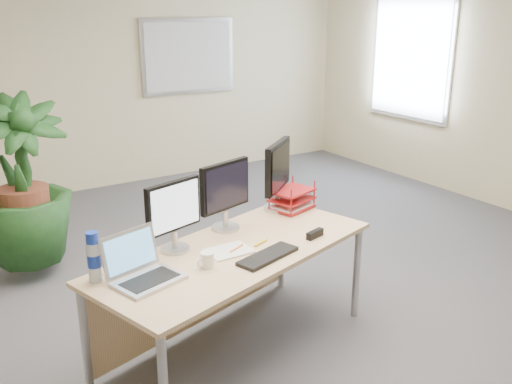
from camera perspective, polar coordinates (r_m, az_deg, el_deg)
floor at (r=4.13m, az=3.76°, el=-13.62°), size 8.00×8.00×0.00m
back_wall at (r=7.17m, az=-15.62°, el=10.93°), size 7.00×0.04×2.70m
whiteboard at (r=7.56m, az=-6.77°, el=13.32°), size 1.30×0.04×0.95m
window at (r=7.59m, az=15.19°, el=12.85°), size 0.04×1.30×1.55m
desk at (r=3.70m, az=-3.20°, el=-7.46°), size 2.03×1.28×0.72m
floor_plant at (r=4.97m, az=-22.29°, el=0.12°), size 0.88×0.88×1.50m
monitor_left at (r=3.50m, az=-8.23°, el=-1.94°), size 0.40×0.18×0.45m
monitor_right at (r=3.80m, az=-3.11°, el=0.07°), size 0.42×0.19×0.47m
monitor_dark at (r=4.17m, az=2.19°, el=2.07°), size 0.39×0.31×0.51m
laptop at (r=3.24m, az=-11.41°, el=-7.52°), size 0.43×0.40×0.26m
keyboard at (r=3.45m, az=1.19°, el=-6.42°), size 0.45×0.25×0.02m
coffee_mug at (r=3.34m, az=-4.96°, el=-6.77°), size 0.12×0.08×0.09m
spiral_notebook at (r=3.54m, az=-2.71°, el=-5.91°), size 0.27×0.20×0.01m
orange_pen at (r=3.55m, az=-1.96°, el=-5.64°), size 0.13×0.06×0.01m
yellow_highlighter at (r=3.65m, az=0.47°, el=-5.09°), size 0.12×0.06×0.02m
water_bottle at (r=3.25m, az=-15.90°, el=-6.38°), size 0.07×0.07×0.29m
letter_tray at (r=4.25m, az=3.60°, el=-0.87°), size 0.36×0.31×0.14m
stapler at (r=3.76m, az=5.91°, el=-4.20°), size 0.15×0.08×0.05m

